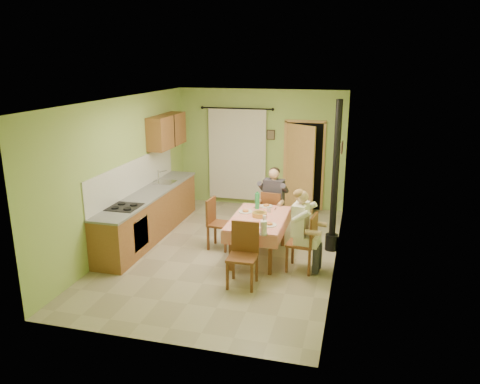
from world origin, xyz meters
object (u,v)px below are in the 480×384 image
(chair_right, at_px, (302,254))
(man_far, at_px, (273,195))
(chair_near, at_px, (243,268))
(stove_flue, at_px, (334,198))
(dining_table, at_px, (259,237))
(man_right, at_px, (302,221))
(chair_far, at_px, (273,223))
(chair_left, at_px, (219,233))

(chair_right, relative_size, man_far, 0.72)
(chair_near, bearing_deg, stove_flue, -126.20)
(chair_right, distance_m, man_far, 1.72)
(dining_table, xyz_separation_m, man_right, (0.81, -0.33, 0.50))
(man_right, height_order, stove_flue, stove_flue)
(chair_far, height_order, chair_near, chair_near)
(dining_table, distance_m, chair_left, 0.85)
(chair_far, height_order, chair_left, chair_left)
(chair_far, bearing_deg, chair_left, -129.74)
(man_right, bearing_deg, chair_right, -90.00)
(dining_table, xyz_separation_m, man_far, (0.05, 1.09, 0.50))
(chair_right, bearing_deg, chair_near, 140.24)
(stove_flue, bearing_deg, chair_near, -125.01)
(man_far, bearing_deg, chair_left, -129.34)
(chair_left, height_order, stove_flue, stove_flue)
(chair_left, xyz_separation_m, man_right, (1.62, -0.57, 0.59))
(dining_table, distance_m, chair_near, 1.12)
(dining_table, distance_m, man_far, 1.20)
(man_right, relative_size, stove_flue, 0.50)
(dining_table, distance_m, man_right, 1.01)
(chair_right, distance_m, stove_flue, 1.33)
(man_far, bearing_deg, chair_far, -90.00)
(chair_left, bearing_deg, stove_flue, 107.59)
(man_far, height_order, stove_flue, stove_flue)
(chair_near, relative_size, chair_left, 1.05)
(chair_far, height_order, man_right, man_right)
(chair_far, distance_m, man_far, 0.59)
(chair_near, xyz_separation_m, chair_left, (-0.80, 1.36, -0.00))
(chair_near, height_order, chair_left, chair_near)
(chair_right, xyz_separation_m, chair_left, (-1.63, 0.57, -0.00))
(chair_left, bearing_deg, chair_far, 139.58)
(chair_left, bearing_deg, man_right, 76.01)
(man_far, height_order, man_right, same)
(chair_near, distance_m, chair_left, 1.58)
(chair_left, bearing_deg, man_far, 139.98)
(chair_near, height_order, chair_right, chair_near)
(dining_table, relative_size, man_far, 1.13)
(chair_near, height_order, man_right, man_right)
(dining_table, relative_size, man_right, 1.13)
(chair_right, bearing_deg, chair_left, 77.56)
(chair_right, bearing_deg, dining_table, 74.92)
(chair_far, bearing_deg, man_right, -55.68)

